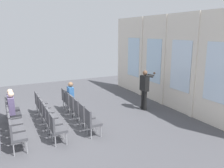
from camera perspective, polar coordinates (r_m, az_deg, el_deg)
name	(u,v)px	position (r m, az deg, el deg)	size (l,w,h in m)	color
ground_plane	(38,128)	(8.71, -18.04, -10.41)	(14.99, 14.99, 0.00)	#4C4C51
rear_partition	(168,62)	(10.53, 13.81, 5.46)	(9.16, 0.14, 4.12)	silver
speaker	(145,87)	(9.95, 8.18, -0.76)	(0.50, 0.69, 1.75)	black
mic_stand	(143,100)	(10.42, 7.85, -4.04)	(0.28, 0.28, 1.55)	black
chair_r0_c0	(66,98)	(10.19, -11.39, -3.41)	(0.46, 0.44, 0.94)	#99999E
chair_r0_c1	(70,101)	(9.64, -10.43, -4.31)	(0.46, 0.44, 0.94)	#99999E
audience_r0_c1	(72,96)	(9.60, -10.03, -3.02)	(0.36, 0.39, 1.36)	#2D2D33
chair_r0_c2	(75,105)	(9.10, -9.35, -5.32)	(0.46, 0.44, 0.94)	#99999E
chair_r0_c3	(80,110)	(8.56, -8.13, -6.46)	(0.46, 0.44, 0.94)	#99999E
chair_r0_c4	(85,115)	(8.03, -6.75, -7.74)	(0.46, 0.44, 0.94)	#99999E
chair_r0_c5	(92,121)	(7.51, -5.15, -9.20)	(0.46, 0.44, 0.94)	#99999E
chair_r1_c0	(39,101)	(9.97, -17.75, -4.15)	(0.46, 0.44, 0.94)	#99999E
chair_r1_c1	(42,105)	(9.40, -17.15, -5.13)	(0.46, 0.44, 0.94)	#99999E
chair_r1_c2	(45,110)	(8.85, -16.47, -6.23)	(0.46, 0.44, 0.94)	#99999E
chair_r1_c3	(48,115)	(8.29, -15.70, -7.48)	(0.46, 0.44, 0.94)	#99999E
chair_r1_c4	(52,121)	(7.75, -14.81, -8.90)	(0.46, 0.44, 0.94)	#99999E
chair_r1_c5	(56,127)	(7.21, -13.78, -10.53)	(0.46, 0.44, 0.94)	#99999E
chair_r2_c0	(9,105)	(9.87, -24.32, -4.87)	(0.46, 0.44, 0.94)	#99999E
chair_r2_c1	(10,110)	(9.30, -24.13, -5.90)	(0.46, 0.44, 0.94)	#99999E
audience_r2_c1	(12,104)	(9.25, -23.74, -4.67)	(0.36, 0.39, 1.32)	#2D2D33
chair_r2_c2	(11,115)	(8.74, -23.90, -7.07)	(0.46, 0.44, 0.94)	#99999E
audience_r2_c2	(13,108)	(8.67, -23.52, -5.64)	(0.36, 0.39, 1.37)	#2D2D33
chair_r2_c3	(13,121)	(8.18, -23.65, -8.40)	(0.46, 0.44, 0.94)	#99999E
chair_r2_c4	(14,127)	(7.62, -23.35, -9.93)	(0.46, 0.44, 0.94)	#99999E
chair_r2_c5	(16,135)	(7.08, -23.01, -11.69)	(0.46, 0.44, 0.94)	#99999E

